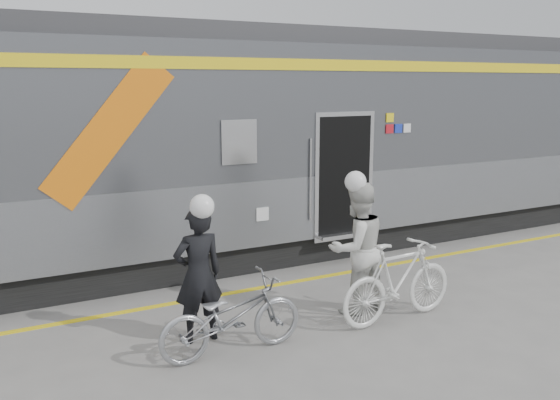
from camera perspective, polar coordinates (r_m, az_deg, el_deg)
ground at (r=7.39m, az=1.67°, el=-14.11°), size 90.00×90.00×0.00m
train at (r=10.68m, az=-8.20°, el=5.15°), size 24.00×3.17×4.10m
safety_strip at (r=9.18m, az=-5.06°, el=-8.96°), size 24.00×0.12×0.01m
man at (r=7.38m, az=-7.88°, el=-7.13°), size 0.62×0.41×1.70m
bicycle_left at (r=7.10m, az=-4.68°, el=-11.11°), size 1.79×0.64×0.94m
woman at (r=8.28m, az=7.40°, el=-4.61°), size 0.92×0.74×1.83m
bicycle_right at (r=8.15m, az=11.32°, el=-7.67°), size 1.87×0.62×1.11m
helmet_man at (r=7.13m, az=-8.09°, el=0.52°), size 0.30×0.30×0.30m
helmet_woman at (r=8.06m, az=7.59°, el=2.68°), size 0.29×0.29×0.29m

